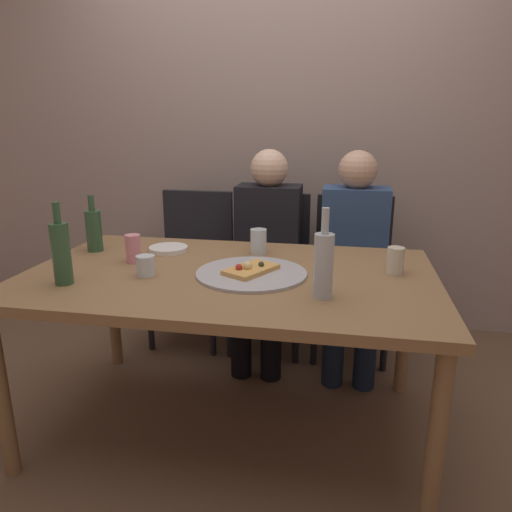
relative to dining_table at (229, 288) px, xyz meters
The scene contains 18 objects.
ground_plane 0.66m from the dining_table, ahead, with size 8.00×8.00×0.00m, color brown.
back_wall 1.47m from the dining_table, 90.00° to the left, with size 6.00×0.10×2.60m, color gray.
dining_table is the anchor object (origin of this frame).
pizza_tray 0.12m from the dining_table, ahead, with size 0.45×0.45×0.01m, color #ADADB2.
pizza_slice_last 0.13m from the dining_table, ahead, with size 0.22×0.26×0.05m.
wine_bottle 0.66m from the dining_table, 156.57° to the right, with size 0.07×0.07×0.31m.
beer_bottle 0.48m from the dining_table, 28.58° to the right, with size 0.07×0.07×0.32m.
water_bottle 0.75m from the dining_table, 163.85° to the left, with size 0.07×0.07×0.27m.
tumbler_near 0.35m from the dining_table, 162.03° to the right, with size 0.07×0.07×0.08m, color silver.
tumbler_far 0.68m from the dining_table, ahead, with size 0.07×0.07×0.11m, color beige.
wine_glass 0.33m from the dining_table, 77.36° to the left, with size 0.08×0.08×0.12m, color silver.
soda_can 0.47m from the dining_table, behind, with size 0.07×0.07×0.12m, color pink.
plate_stack 0.45m from the dining_table, 144.51° to the left, with size 0.18×0.18×0.02m, color white.
chair_left 1.02m from the dining_table, 116.59° to the left, with size 0.44×0.44×0.90m.
chair_middle 0.92m from the dining_table, 88.27° to the left, with size 0.44×0.44×0.90m.
chair_right 1.05m from the dining_table, 60.56° to the left, with size 0.44×0.44×0.90m.
guest_in_sweater 0.75m from the dining_table, 87.92° to the left, with size 0.36×0.56×1.17m.
guest_in_beanie 0.91m from the dining_table, 55.86° to the left, with size 0.36×0.56×1.17m.
Camera 1 is at (0.45, -1.80, 1.33)m, focal length 33.45 mm.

